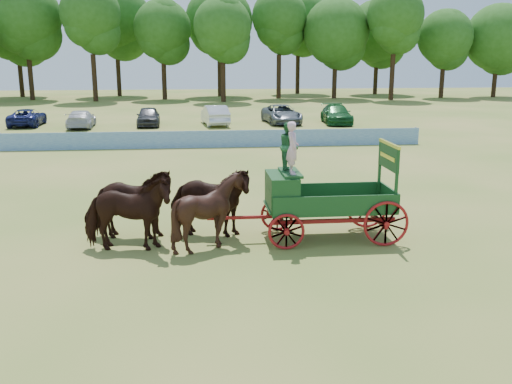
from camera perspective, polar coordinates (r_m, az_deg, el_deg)
The scene contains 9 objects.
ground at distance 18.11m, azimuth 1.25°, elevation -4.44°, with size 160.00×160.00×0.00m, color #A38C49.
horse_lead_left at distance 16.88m, azimuth -12.76°, elevation -2.13°, with size 1.21×2.66×2.25m, color black.
horse_lead_right at distance 17.94m, azimuth -12.37°, elevation -1.19°, with size 1.21×2.66×2.25m, color black.
horse_wheel_left at distance 16.76m, azimuth -4.59°, elevation -1.94°, with size 1.82×2.05×2.25m, color black.
horse_wheel_right at distance 17.83m, azimuth -4.68°, elevation -1.00°, with size 1.21×2.66×2.25m, color black.
farm_dray at distance 17.51m, azimuth 5.10°, elevation 0.31°, with size 6.00×2.00×3.70m.
sponsor_banner at distance 35.46m, azimuth -4.05°, elevation 5.30°, with size 26.00×0.08×1.05m, color #1C4F9B.
parked_cars at distance 47.36m, azimuth -10.65°, elevation 7.45°, with size 37.90×6.64×1.62m.
treeline at distance 77.55m, azimuth -8.46°, elevation 16.37°, with size 90.49×21.81×16.13m.
Camera 1 is at (-2.20, -17.08, 5.59)m, focal length 40.00 mm.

